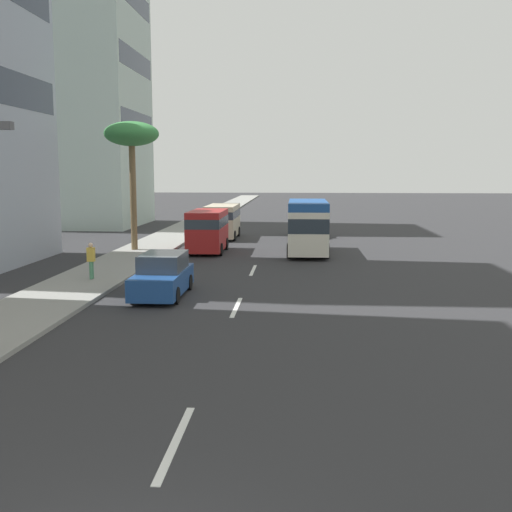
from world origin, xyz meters
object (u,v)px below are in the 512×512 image
object	(u,v)px
car_lead	(310,227)
van_fourth	(208,229)
car_fifth	(163,276)
van_second	(223,219)
pedestrian_near_lamp	(91,259)
palm_tree	(132,137)
minibus_third	(308,225)

from	to	relation	value
car_lead	van_fourth	distance (m)	11.40
car_fifth	van_fourth	bearing A→B (deg)	-179.43
van_second	pedestrian_near_lamp	world-z (taller)	van_second
van_fourth	pedestrian_near_lamp	world-z (taller)	van_fourth
car_fifth	pedestrian_near_lamp	xyz separation A→B (m)	(2.76, 3.79, 0.23)
car_lead	pedestrian_near_lamp	xyz separation A→B (m)	(-19.69, 9.96, 0.29)
palm_tree	pedestrian_near_lamp	bearing A→B (deg)	-175.54
car_fifth	palm_tree	bearing A→B (deg)	-160.41
pedestrian_near_lamp	minibus_third	bearing A→B (deg)	-134.84
car_fifth	palm_tree	world-z (taller)	palm_tree
van_second	minibus_third	distance (m)	9.96
van_second	palm_tree	bearing A→B (deg)	-29.32
car_lead	van_fourth	bearing A→B (deg)	146.36
car_lead	van_fourth	xyz separation A→B (m)	(-9.47, 6.30, 0.70)
van_fourth	palm_tree	bearing A→B (deg)	-88.40
minibus_third	pedestrian_near_lamp	world-z (taller)	minibus_third
van_fourth	palm_tree	distance (m)	6.98
minibus_third	car_fifth	world-z (taller)	minibus_third
car_fifth	van_second	bearing A→B (deg)	-179.51
minibus_third	pedestrian_near_lamp	size ratio (longest dim) A/B	4.07
pedestrian_near_lamp	palm_tree	size ratio (longest dim) A/B	0.21
palm_tree	minibus_third	bearing A→B (deg)	-90.60
minibus_third	van_fourth	xyz separation A→B (m)	(0.23, 5.97, -0.27)
car_lead	minibus_third	xyz separation A→B (m)	(-9.71, 0.34, 0.96)
pedestrian_near_lamp	palm_tree	xyz separation A→B (m)	(10.09, 0.79, 5.80)
car_lead	palm_tree	distance (m)	15.64
van_second	pedestrian_near_lamp	xyz separation A→B (m)	(-17.92, 3.61, -0.36)
car_lead	palm_tree	size ratio (longest dim) A/B	0.53
pedestrian_near_lamp	palm_tree	world-z (taller)	palm_tree
van_fourth	pedestrian_near_lamp	size ratio (longest dim) A/B	2.91
car_lead	van_second	distance (m)	6.63
van_second	palm_tree	distance (m)	10.49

